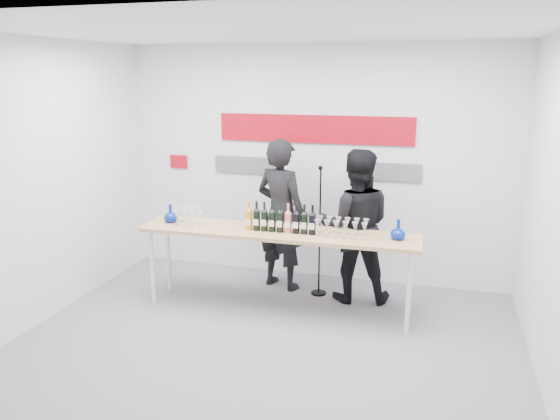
% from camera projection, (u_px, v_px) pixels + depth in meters
% --- Properties ---
extents(ground, '(5.00, 5.00, 0.00)m').
position_uv_depth(ground, '(267.00, 342.00, 5.50)').
color(ground, slate).
rests_on(ground, ground).
extents(back_wall, '(5.00, 0.04, 3.00)m').
position_uv_depth(back_wall, '(314.00, 164.00, 6.99)').
color(back_wall, silver).
rests_on(back_wall, ground).
extents(signage, '(3.38, 0.02, 0.79)m').
position_uv_depth(signage, '(309.00, 140.00, 6.90)').
color(signage, '#A20615').
rests_on(signage, back_wall).
extents(tasting_table, '(3.13, 0.69, 0.94)m').
position_uv_depth(tasting_table, '(277.00, 237.00, 6.06)').
color(tasting_table, tan).
rests_on(tasting_table, ground).
extents(wine_bottles, '(0.80, 0.09, 0.33)m').
position_uv_depth(wine_bottles, '(280.00, 217.00, 5.96)').
color(wine_bottles, '#BF7F19').
rests_on(wine_bottles, tasting_table).
extents(decanter_left, '(0.16, 0.16, 0.21)m').
position_uv_depth(decanter_left, '(171.00, 213.00, 6.38)').
color(decanter_left, navy).
rests_on(decanter_left, tasting_table).
extents(decanter_right, '(0.16, 0.16, 0.21)m').
position_uv_depth(decanter_right, '(398.00, 229.00, 5.71)').
color(decanter_right, navy).
rests_on(decanter_right, tasting_table).
extents(glasses_left, '(0.37, 0.23, 0.18)m').
position_uv_depth(glasses_left, '(189.00, 217.00, 6.28)').
color(glasses_left, silver).
rests_on(glasses_left, tasting_table).
extents(glasses_right, '(0.57, 0.23, 0.18)m').
position_uv_depth(glasses_right, '(342.00, 227.00, 5.84)').
color(glasses_right, silver).
rests_on(glasses_right, tasting_table).
extents(presenter_left, '(0.80, 0.65, 1.88)m').
position_uv_depth(presenter_left, '(281.00, 214.00, 6.72)').
color(presenter_left, black).
rests_on(presenter_left, ground).
extents(presenter_right, '(0.99, 0.83, 1.81)m').
position_uv_depth(presenter_right, '(355.00, 226.00, 6.35)').
color(presenter_right, black).
rests_on(presenter_right, ground).
extents(mic_stand, '(0.19, 0.19, 1.60)m').
position_uv_depth(mic_stand, '(319.00, 256.00, 6.58)').
color(mic_stand, black).
rests_on(mic_stand, ground).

